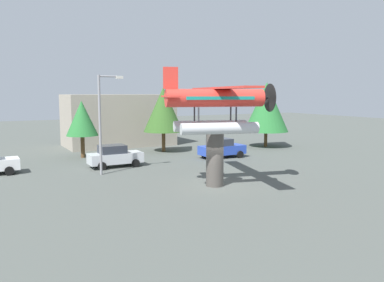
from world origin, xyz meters
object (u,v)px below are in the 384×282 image
object	(u,v)px
car_mid_silver	(115,156)
tree_center_back	(163,110)
floatplane_monument	(217,106)
storefront_building	(118,120)
car_far_blue	(222,148)
display_pedestal	(215,159)
tree_far_east	(266,107)
tree_east	(82,118)
streetlight_primary	(103,117)

from	to	relation	value
car_mid_silver	tree_center_back	world-z (taller)	tree_center_back
floatplane_monument	storefront_building	world-z (taller)	floatplane_monument
car_far_blue	display_pedestal	bearing A→B (deg)	-125.04
car_far_blue	storefront_building	distance (m)	14.13
car_far_blue	storefront_building	xyz separation A→B (m)	(-5.38, 12.92, 1.96)
tree_far_east	tree_center_back	bearing A→B (deg)	170.06
tree_far_east	car_far_blue	bearing A→B (deg)	-154.34
floatplane_monument	storefront_building	bearing A→B (deg)	102.25
car_mid_silver	car_far_blue	world-z (taller)	same
storefront_building	tree_east	distance (m)	8.91
car_far_blue	tree_far_east	xyz separation A→B (m)	(8.29, 3.98, 3.45)
streetlight_primary	display_pedestal	bearing A→B (deg)	-53.34
car_far_blue	tree_center_back	size ratio (longest dim) A/B	0.66
tree_east	car_mid_silver	bearing A→B (deg)	-79.12
tree_far_east	display_pedestal	bearing A→B (deg)	-138.29
display_pedestal	tree_center_back	size ratio (longest dim) A/B	0.53
floatplane_monument	car_mid_silver	distance (m)	10.88
car_mid_silver	car_far_blue	xyz separation A→B (m)	(9.91, -0.24, 0.00)
car_far_blue	storefront_building	bearing A→B (deg)	112.60
tree_far_east	storefront_building	bearing A→B (deg)	146.81
car_mid_silver	tree_east	xyz separation A→B (m)	(-1.12, 5.83, 2.68)
display_pedestal	streetlight_primary	distance (m)	8.93
streetlight_primary	storefront_building	size ratio (longest dim) A/B	0.62
tree_center_back	tree_far_east	bearing A→B (deg)	-9.94
tree_far_east	floatplane_monument	bearing A→B (deg)	-137.97
tree_far_east	car_mid_silver	bearing A→B (deg)	-168.39
car_mid_silver	display_pedestal	bearing A→B (deg)	-69.22
car_mid_silver	tree_far_east	size ratio (longest dim) A/B	0.60
streetlight_primary	tree_far_east	world-z (taller)	streetlight_primary
storefront_building	tree_center_back	distance (m)	7.46
car_far_blue	tree_far_east	world-z (taller)	tree_far_east
tree_east	tree_far_east	xyz separation A→B (m)	(19.32, -2.09, 0.77)
car_far_blue	tree_east	bearing A→B (deg)	151.17
car_mid_silver	storefront_building	bearing A→B (deg)	70.33
car_mid_silver	tree_east	size ratio (longest dim) A/B	0.81
car_far_blue	streetlight_primary	xyz separation A→B (m)	(-11.49, -2.20, 3.30)
floatplane_monument	car_far_blue	world-z (taller)	floatplane_monument
tree_far_east	streetlight_primary	bearing A→B (deg)	-162.64
storefront_building	tree_east	bearing A→B (deg)	-129.54
display_pedestal	storefront_building	size ratio (longest dim) A/B	0.29
car_far_blue	storefront_building	world-z (taller)	storefront_building
car_mid_silver	tree_center_back	size ratio (longest dim) A/B	0.66
tree_east	streetlight_primary	bearing A→B (deg)	-93.18
streetlight_primary	storefront_building	xyz separation A→B (m)	(6.11, 15.12, -1.34)
car_mid_silver	storefront_building	xyz separation A→B (m)	(4.53, 12.68, 1.96)
floatplane_monument	streetlight_primary	world-z (taller)	floatplane_monument
streetlight_primary	tree_center_back	distance (m)	11.75
car_mid_silver	tree_east	bearing A→B (deg)	100.88
floatplane_monument	tree_east	distance (m)	15.99
storefront_building	tree_far_east	xyz separation A→B (m)	(13.66, -8.94, 1.50)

